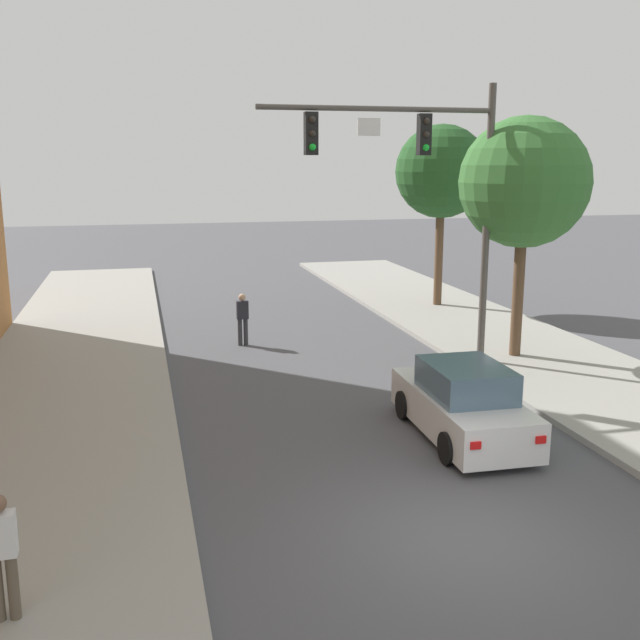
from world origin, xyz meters
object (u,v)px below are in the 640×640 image
(traffic_signal_mast, at_px, (426,174))
(street_tree_third, at_px, (442,172))
(pedestrian_crossing_road, at_px, (243,317))
(pedestrian_sidewalk_left_walker, at_px, (2,551))
(street_tree_second, at_px, (524,183))
(car_lead_white, at_px, (463,404))

(traffic_signal_mast, distance_m, street_tree_third, 8.95)
(traffic_signal_mast, distance_m, pedestrian_crossing_road, 7.37)
(pedestrian_sidewalk_left_walker, bearing_deg, traffic_signal_mast, 46.39)
(pedestrian_sidewalk_left_walker, xyz_separation_m, pedestrian_crossing_road, (4.83, 13.61, -0.15))
(pedestrian_sidewalk_left_walker, bearing_deg, street_tree_second, 39.24)
(pedestrian_sidewalk_left_walker, distance_m, street_tree_third, 22.43)
(car_lead_white, relative_size, street_tree_third, 0.62)
(street_tree_third, bearing_deg, pedestrian_sidewalk_left_walker, -126.39)
(traffic_signal_mast, height_order, pedestrian_sidewalk_left_walker, traffic_signal_mast)
(car_lead_white, relative_size, pedestrian_sidewalk_left_walker, 2.61)
(car_lead_white, height_order, pedestrian_sidewalk_left_walker, pedestrian_sidewalk_left_walker)
(pedestrian_sidewalk_left_walker, bearing_deg, car_lead_white, 29.84)
(pedestrian_crossing_road, relative_size, street_tree_second, 0.24)
(pedestrian_crossing_road, distance_m, street_tree_second, 9.23)
(traffic_signal_mast, height_order, street_tree_second, traffic_signal_mast)
(pedestrian_sidewalk_left_walker, height_order, pedestrian_crossing_road, pedestrian_sidewalk_left_walker)
(traffic_signal_mast, bearing_deg, street_tree_third, 64.43)
(street_tree_second, bearing_deg, traffic_signal_mast, -173.79)
(traffic_signal_mast, bearing_deg, street_tree_second, 6.21)
(traffic_signal_mast, relative_size, street_tree_third, 1.09)
(car_lead_white, relative_size, street_tree_second, 0.63)
(pedestrian_crossing_road, distance_m, street_tree_third, 10.19)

